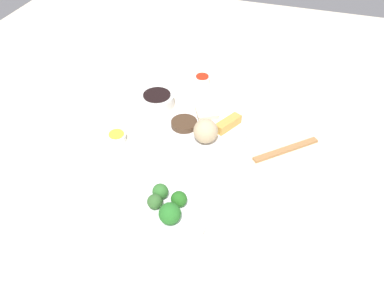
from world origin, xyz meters
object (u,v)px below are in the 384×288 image
Objects in this scene: broccoli_plate at (161,215)px; soy_sauce_bowl at (157,101)px; sauce_ramekin_hot_mustard at (117,137)px; main_plate at (206,129)px; chopsticks_pair at (286,150)px; sauce_ramekin_sweet_and_sour at (202,80)px.

broccoli_plate is 2.13× the size of soy_sauce_bowl.
soy_sauce_bowl is at bearing -103.64° from sauce_ramekin_hot_mustard.
soy_sauce_bowl is 1.99× the size of sauce_ramekin_hot_mustard.
broccoli_plate is at bearing 88.53° from main_plate.
soy_sauce_bowl is at bearing -12.39° from chopsticks_pair.
sauce_ramekin_sweet_and_sour reaches higher than chopsticks_pair.
main_plate is 0.28m from sauce_ramekin_sweet_and_sour.
broccoli_plate is at bearing 52.91° from chopsticks_pair.
broccoli_plate is 0.33m from sauce_ramekin_hot_mustard.
soy_sauce_bowl is 0.21m from sauce_ramekin_sweet_and_sour.
sauce_ramekin_sweet_and_sour is (0.08, -0.63, 0.00)m from broccoli_plate.
soy_sauce_bowl reaches higher than sauce_ramekin_hot_mustard.
sauce_ramekin_sweet_and_sour and sauce_ramekin_hot_mustard have the same top height.
sauce_ramekin_hot_mustard is 0.26× the size of chopsticks_pair.
sauce_ramekin_hot_mustard is (0.23, -0.23, 0.00)m from broccoli_plate.
sauce_ramekin_hot_mustard is (0.05, 0.21, -0.01)m from soy_sauce_bowl.
sauce_ramekin_hot_mustard is (0.15, 0.39, 0.00)m from sauce_ramekin_sweet_and_sour.
chopsticks_pair is (-0.26, -0.34, -0.00)m from broccoli_plate.
sauce_ramekin_hot_mustard is at bearing 68.99° from sauce_ramekin_sweet_and_sour.
main_plate is 4.64× the size of sauce_ramekin_sweet_and_sour.
sauce_ramekin_hot_mustard reaches higher than chopsticks_pair.
sauce_ramekin_hot_mustard reaches higher than broccoli_plate.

